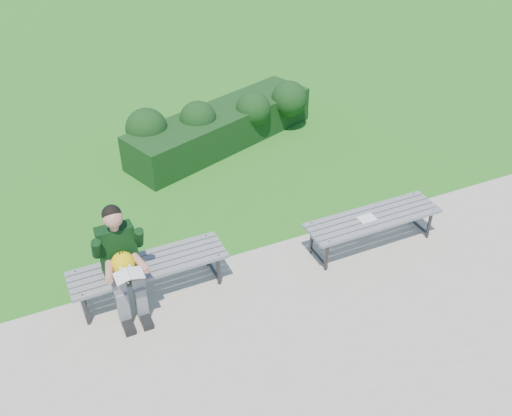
# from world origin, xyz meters

# --- Properties ---
(ground) EXTENTS (80.00, 80.00, 0.00)m
(ground) POSITION_xyz_m (0.00, 0.00, 0.00)
(ground) COLOR #2A7615
(ground) RESTS_ON ground
(walkway) EXTENTS (30.00, 3.50, 0.02)m
(walkway) POSITION_xyz_m (0.00, -1.75, 0.01)
(walkway) COLOR #AEA091
(walkway) RESTS_ON ground
(hedge) EXTENTS (3.57, 2.01, 0.90)m
(hedge) POSITION_xyz_m (0.73, 2.87, 0.39)
(hedge) COLOR #163D14
(hedge) RESTS_ON ground
(bench_left) EXTENTS (1.80, 0.50, 0.46)m
(bench_left) POSITION_xyz_m (-1.40, -0.22, 0.42)
(bench_left) COLOR gray
(bench_left) RESTS_ON walkway
(bench_right) EXTENTS (1.80, 0.50, 0.46)m
(bench_right) POSITION_xyz_m (1.45, -0.54, 0.42)
(bench_right) COLOR gray
(bench_right) RESTS_ON walkway
(seated_boy) EXTENTS (0.56, 0.76, 1.31)m
(seated_boy) POSITION_xyz_m (-1.70, -0.32, 0.71)
(seated_boy) COLOR slate
(seated_boy) RESTS_ON walkway
(paper_sheet) EXTENTS (0.22, 0.16, 0.01)m
(paper_sheet) POSITION_xyz_m (1.35, -0.54, 0.47)
(paper_sheet) COLOR white
(paper_sheet) RESTS_ON bench_right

